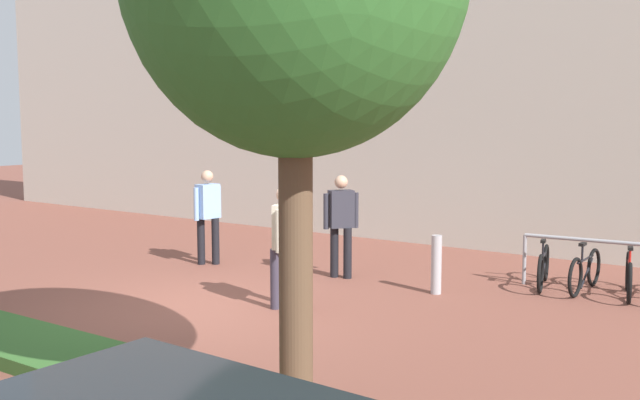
{
  "coord_description": "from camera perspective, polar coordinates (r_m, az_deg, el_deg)",
  "views": [
    {
      "loc": [
        7.3,
        -7.35,
        2.69
      ],
      "look_at": [
        0.76,
        2.02,
        1.4
      ],
      "focal_mm": 41.8,
      "sensor_mm": 36.0,
      "label": 1
    }
  ],
  "objects": [
    {
      "name": "planter_strip",
      "position": [
        8.98,
        -20.06,
        -10.85
      ],
      "size": [
        7.0,
        1.1,
        0.16
      ],
      "primitive_type": "cube",
      "color": "#336028",
      "rests_on": "ground"
    },
    {
      "name": "person_shirt_blue",
      "position": [
        13.63,
        -8.59,
        -0.82
      ],
      "size": [
        0.35,
        0.61,
        1.72
      ],
      "color": "black",
      "rests_on": "ground"
    },
    {
      "name": "bike_rack_cluster",
      "position": [
        12.1,
        22.58,
        -5.23
      ],
      "size": [
        3.2,
        1.74,
        0.83
      ],
      "color": "#99999E",
      "rests_on": "ground"
    },
    {
      "name": "bollard_steel",
      "position": [
        11.46,
        8.89,
        -4.91
      ],
      "size": [
        0.16,
        0.16,
        0.9
      ],
      "primitive_type": "cylinder",
      "color": "#ADADB2",
      "rests_on": "ground"
    },
    {
      "name": "building_facade",
      "position": [
        16.46,
        8.48,
        14.44
      ],
      "size": [
        28.0,
        1.2,
        10.0
      ],
      "primitive_type": "cube",
      "color": "beige",
      "rests_on": "ground"
    },
    {
      "name": "person_shirt_white",
      "position": [
        10.42,
        -2.77,
        -2.99
      ],
      "size": [
        0.37,
        0.57,
        1.72
      ],
      "color": "#383342",
      "rests_on": "ground"
    },
    {
      "name": "ground_plane",
      "position": [
        10.7,
        -9.67,
        -8.21
      ],
      "size": [
        60.0,
        60.0,
        0.0
      ],
      "primitive_type": "plane",
      "color": "brown"
    },
    {
      "name": "person_suited_navy",
      "position": [
        12.36,
        1.62,
        -1.5
      ],
      "size": [
        0.44,
        0.5,
        1.72
      ],
      "color": "black",
      "rests_on": "ground"
    }
  ]
}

